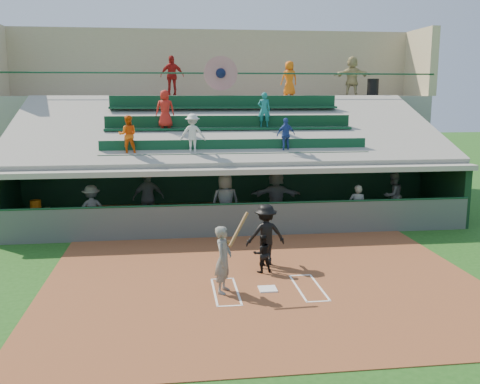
{
  "coord_description": "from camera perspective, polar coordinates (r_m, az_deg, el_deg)",
  "views": [
    {
      "loc": [
        -2.25,
        -12.17,
        4.72
      ],
      "look_at": [
        -0.23,
        3.5,
        1.8
      ],
      "focal_mm": 40.0,
      "sensor_mm": 36.0,
      "label": 1
    }
  ],
  "objects": [
    {
      "name": "trash_bin",
      "position": [
        26.86,
        13.99,
        10.78
      ],
      "size": [
        0.54,
        0.54,
        0.81
      ],
      "primitive_type": "cylinder",
      "color": "black",
      "rests_on": "concourse_slab"
    },
    {
      "name": "dugout_player_e",
      "position": [
        19.05,
        12.39,
        -1.57
      ],
      "size": [
        0.66,
        0.54,
        1.57
      ],
      "primitive_type": "imported",
      "rotation": [
        0.0,
        0.0,
        2.82
      ],
      "color": "#61645F",
      "rests_on": "dugout_floor"
    },
    {
      "name": "dugout_player_f",
      "position": [
        21.06,
        15.99,
        -0.36
      ],
      "size": [
        1.03,
        0.93,
        1.74
      ],
      "primitive_type": "imported",
      "rotation": [
        0.0,
        0.0,
        3.53
      ],
      "color": "#62645E",
      "rests_on": "dugout_floor"
    },
    {
      "name": "dugout_player_c",
      "position": [
        18.39,
        -1.57,
        -1.07
      ],
      "size": [
        1.05,
        0.75,
        2.0
      ],
      "primitive_type": "imported",
      "rotation": [
        0.0,
        0.0,
        3.26
      ],
      "color": "#50534E",
      "rests_on": "dugout_floor"
    },
    {
      "name": "concourse_staff_b",
      "position": [
        25.34,
        5.27,
        11.97
      ],
      "size": [
        0.85,
        0.62,
        1.59
      ],
      "primitive_type": "imported",
      "rotation": [
        0.0,
        0.0,
        3.3
      ],
      "color": "orange",
      "rests_on": "concourse_slab"
    },
    {
      "name": "grandstand",
      "position": [
        22.92,
        -1.71,
        4.31
      ],
      "size": [
        20.4,
        10.4,
        7.8
      ],
      "color": "#535953",
      "rests_on": "ground"
    },
    {
      "name": "home_plate",
      "position": [
        13.23,
        2.97,
        -10.28
      ],
      "size": [
        0.43,
        0.43,
        0.03
      ],
      "primitive_type": "cube",
      "color": "white",
      "rests_on": "dirt_slab"
    },
    {
      "name": "dugout_bench",
      "position": [
        20.84,
        -0.61,
        -1.84
      ],
      "size": [
        15.69,
        2.0,
        0.47
      ],
      "primitive_type": "cube",
      "rotation": [
        0.0,
        0.0,
        -0.1
      ],
      "color": "brown",
      "rests_on": "dugout_floor"
    },
    {
      "name": "ground",
      "position": [
        13.24,
        2.96,
        -10.42
      ],
      "size": [
        100.0,
        100.0,
        0.0
      ],
      "primitive_type": "plane",
      "color": "#1B4B15",
      "rests_on": "ground"
    },
    {
      "name": "concourse_staff_c",
      "position": [
        26.71,
        11.86,
        12.01
      ],
      "size": [
        1.82,
        1.1,
        1.87
      ],
      "primitive_type": "imported",
      "rotation": [
        0.0,
        0.0,
        2.8
      ],
      "color": "tan",
      "rests_on": "concourse_slab"
    },
    {
      "name": "white_table",
      "position": [
        19.72,
        -20.66,
        -2.84
      ],
      "size": [
        0.99,
        0.85,
        0.73
      ],
      "primitive_type": "cube",
      "rotation": [
        0.0,
        0.0,
        0.3
      ],
      "color": "white",
      "rests_on": "dugout_floor"
    },
    {
      "name": "water_cooler",
      "position": [
        19.55,
        -20.96,
        -1.33
      ],
      "size": [
        0.36,
        0.36,
        0.36
      ],
      "primitive_type": "cylinder",
      "color": "#D8640C",
      "rests_on": "white_table"
    },
    {
      "name": "batter_at_plate",
      "position": [
        12.8,
        -1.77,
        -7.15
      ],
      "size": [
        0.92,
        0.77,
        1.95
      ],
      "color": "#5D605A",
      "rests_on": "dirt_slab"
    },
    {
      "name": "dugout_player_a",
      "position": [
        18.86,
        -15.53,
        -1.74
      ],
      "size": [
        1.16,
        0.83,
        1.63
      ],
      "primitive_type": "imported",
      "rotation": [
        0.0,
        0.0,
        3.37
      ],
      "color": "#62645F",
      "rests_on": "dugout_floor"
    },
    {
      "name": "dugout_player_d",
      "position": [
        19.47,
        3.86,
        -0.49
      ],
      "size": [
        1.88,
        0.8,
        1.97
      ],
      "primitive_type": "imported",
      "rotation": [
        0.0,
        0.0,
        3.02
      ],
      "color": "#595C57",
      "rests_on": "dugout_floor"
    },
    {
      "name": "dirt_slab",
      "position": [
        13.7,
        2.59,
        -9.65
      ],
      "size": [
        11.0,
        9.0,
        0.02
      ],
      "primitive_type": "cube",
      "color": "brown",
      "rests_on": "ground"
    },
    {
      "name": "catcher",
      "position": [
        14.29,
        2.39,
        -6.57
      ],
      "size": [
        0.55,
        0.46,
        1.03
      ],
      "primitive_type": "imported",
      "rotation": [
        0.0,
        0.0,
        3.29
      ],
      "color": "black",
      "rests_on": "dirt_slab"
    },
    {
      "name": "dugout_floor",
      "position": [
        19.62,
        -0.55,
        -3.39
      ],
      "size": [
        16.0,
        3.5,
        0.04
      ],
      "primitive_type": "cube",
      "color": "gray",
      "rests_on": "ground"
    },
    {
      "name": "batters_box_chalk",
      "position": [
        13.23,
        2.96,
        -10.33
      ],
      "size": [
        2.65,
        1.85,
        0.01
      ],
      "color": "white",
      "rests_on": "dirt_slab"
    },
    {
      "name": "dugout_player_b",
      "position": [
        19.59,
        -9.76,
        -0.63
      ],
      "size": [
        1.2,
        0.69,
        1.92
      ],
      "primitive_type": "imported",
      "rotation": [
        0.0,
        0.0,
        3.35
      ],
      "color": "#5A5D58",
      "rests_on": "dugout_floor"
    },
    {
      "name": "home_umpire",
      "position": [
        14.85,
        2.75,
        -4.55
      ],
      "size": [
        1.17,
        0.75,
        1.71
      ],
      "primitive_type": "imported",
      "rotation": [
        0.0,
        0.0,
        3.25
      ],
      "color": "black",
      "rests_on": "dirt_slab"
    },
    {
      "name": "concourse_staff_a",
      "position": [
        25.29,
        -7.25,
        12.19
      ],
      "size": [
        1.1,
        0.53,
        1.83
      ],
      "primitive_type": "imported",
      "rotation": [
        0.0,
        0.0,
        3.22
      ],
      "color": "#A71613",
      "rests_on": "concourse_slab"
    },
    {
      "name": "concourse_slab",
      "position": [
        25.88,
        -2.33,
        5.1
      ],
      "size": [
        20.0,
        3.0,
        4.6
      ],
      "primitive_type": "cube",
      "color": "gray",
      "rests_on": "ground"
    }
  ]
}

